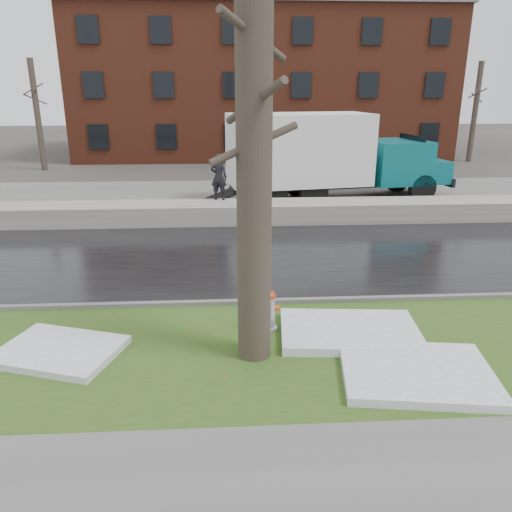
{
  "coord_description": "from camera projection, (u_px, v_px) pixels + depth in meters",
  "views": [
    {
      "loc": [
        -0.74,
        -9.78,
        4.91
      ],
      "look_at": [
        -0.06,
        1.68,
        1.0
      ],
      "focal_mm": 35.0,
      "sensor_mm": 36.0,
      "label": 1
    }
  ],
  "objects": [
    {
      "name": "curb",
      "position": [
        260.0,
        302.0,
        11.79
      ],
      "size": [
        60.0,
        0.15,
        0.14
      ],
      "primitive_type": "cube",
      "color": "slate",
      "rests_on": "ground"
    },
    {
      "name": "verge",
      "position": [
        268.0,
        352.0,
        9.68
      ],
      "size": [
        60.0,
        4.5,
        0.04
      ],
      "primitive_type": "cube",
      "color": "#2B4A18",
      "rests_on": "ground"
    },
    {
      "name": "sidewalk",
      "position": [
        293.0,
        505.0,
        6.14
      ],
      "size": [
        60.0,
        3.0,
        0.05
      ],
      "primitive_type": "cube",
      "color": "slate",
      "rests_on": "ground"
    },
    {
      "name": "ground",
      "position": [
        263.0,
        324.0,
        10.87
      ],
      "size": [
        120.0,
        120.0,
        0.0
      ],
      "primitive_type": "plane",
      "color": "#47423D",
      "rests_on": "ground"
    },
    {
      "name": "bg_tree_right",
      "position": [
        475.0,
        111.0,
        33.38
      ],
      "size": [
        1.4,
        1.62,
        6.5
      ],
      "color": "brown",
      "rests_on": "ground"
    },
    {
      "name": "snow_patch_far",
      "position": [
        59.0,
        351.0,
        9.54
      ],
      "size": [
        2.59,
        2.21,
        0.14
      ],
      "primitive_type": "cube",
      "rotation": [
        0.0,
        0.0,
        -0.32
      ],
      "color": "white",
      "rests_on": "verge"
    },
    {
      "name": "bg_tree_left",
      "position": [
        37.0,
        114.0,
        29.91
      ],
      "size": [
        1.4,
        1.62,
        6.5
      ],
      "color": "brown",
      "rests_on": "ground"
    },
    {
      "name": "box_truck",
      "position": [
        325.0,
        155.0,
        21.97
      ],
      "size": [
        11.65,
        4.2,
        3.84
      ],
      "rotation": [
        0.0,
        0.0,
        0.17
      ],
      "color": "black",
      "rests_on": "ground"
    },
    {
      "name": "worker",
      "position": [
        219.0,
        177.0,
        19.07
      ],
      "size": [
        0.74,
        0.6,
        1.76
      ],
      "primitive_type": "imported",
      "rotation": [
        0.0,
        0.0,
        2.82
      ],
      "color": "black",
      "rests_on": "snowbank"
    },
    {
      "name": "fire_hydrant",
      "position": [
        268.0,
        308.0,
        10.37
      ],
      "size": [
        0.46,
        0.43,
        0.93
      ],
      "rotation": [
        0.0,
        0.0,
        0.31
      ],
      "color": "#999CA1",
      "rests_on": "verge"
    },
    {
      "name": "snow_patch_near",
      "position": [
        417.0,
        373.0,
        8.8
      ],
      "size": [
        2.86,
        2.35,
        0.16
      ],
      "primitive_type": "cube",
      "rotation": [
        0.0,
        0.0,
        -0.14
      ],
      "color": "white",
      "rests_on": "verge"
    },
    {
      "name": "snow_patch_side",
      "position": [
        349.0,
        331.0,
        10.26
      ],
      "size": [
        2.95,
        2.04,
        0.18
      ],
      "primitive_type": "cube",
      "rotation": [
        0.0,
        0.0,
        -0.09
      ],
      "color": "white",
      "rests_on": "verge"
    },
    {
      "name": "snowbank",
      "position": [
        246.0,
        212.0,
        18.97
      ],
      "size": [
        60.0,
        1.6,
        0.75
      ],
      "primitive_type": "cube",
      "color": "#A6A098",
      "rests_on": "ground"
    },
    {
      "name": "bg_tree_center",
      "position": [
        148.0,
        111.0,
        34.03
      ],
      "size": [
        1.4,
        1.62,
        6.5
      ],
      "color": "brown",
      "rests_on": "ground"
    },
    {
      "name": "tree",
      "position": [
        254.0,
        149.0,
        8.33
      ],
      "size": [
        1.54,
        1.78,
        7.71
      ],
      "rotation": [
        0.0,
        0.0,
        0.01
      ],
      "color": "brown",
      "rests_on": "verge"
    },
    {
      "name": "brick_building",
      "position": [
        261.0,
        85.0,
        37.72
      ],
      "size": [
        26.0,
        12.0,
        10.0
      ],
      "primitive_type": "cube",
      "color": "maroon",
      "rests_on": "ground"
    },
    {
      "name": "road",
      "position": [
        252.0,
        257.0,
        15.12
      ],
      "size": [
        60.0,
        7.0,
        0.03
      ],
      "primitive_type": "cube",
      "color": "black",
      "rests_on": "ground"
    },
    {
      "name": "parking_lot",
      "position": [
        243.0,
        198.0,
        23.15
      ],
      "size": [
        60.0,
        9.0,
        0.03
      ],
      "primitive_type": "cube",
      "color": "slate",
      "rests_on": "ground"
    }
  ]
}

